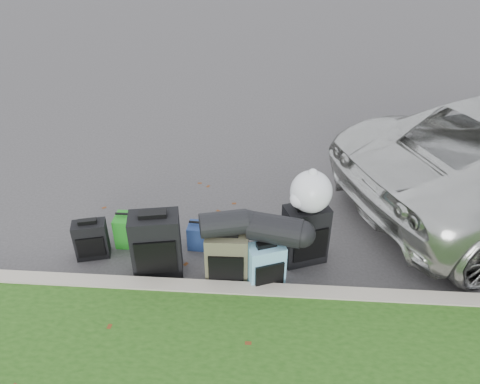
# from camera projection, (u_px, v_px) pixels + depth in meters

# --- Properties ---
(ground) EXTENTS (120.00, 120.00, 0.00)m
(ground) POSITION_uv_depth(u_px,v_px,m) (247.00, 239.00, 5.76)
(ground) COLOR #383535
(ground) RESTS_ON ground
(curb) EXTENTS (120.00, 0.18, 0.15)m
(curb) POSITION_uv_depth(u_px,v_px,m) (242.00, 293.00, 4.88)
(curb) COLOR #9E937F
(curb) RESTS_ON ground
(suitcase_small_black) EXTENTS (0.41, 0.29, 0.46)m
(suitcase_small_black) POSITION_uv_depth(u_px,v_px,m) (91.00, 240.00, 5.37)
(suitcase_small_black) COLOR black
(suitcase_small_black) RESTS_ON ground
(suitcase_large_black_left) EXTENTS (0.58, 0.41, 0.76)m
(suitcase_large_black_left) POSITION_uv_depth(u_px,v_px,m) (156.00, 245.00, 5.06)
(suitcase_large_black_left) COLOR black
(suitcase_large_black_left) RESTS_ON ground
(suitcase_olive) EXTENTS (0.46, 0.29, 0.62)m
(suitcase_olive) POSITION_uv_depth(u_px,v_px,m) (227.00, 258.00, 4.99)
(suitcase_olive) COLOR #3F3D2A
(suitcase_olive) RESTS_ON ground
(suitcase_teal) EXTENTS (0.44, 0.35, 0.54)m
(suitcase_teal) POSITION_uv_depth(u_px,v_px,m) (266.00, 266.00, 4.93)
(suitcase_teal) COLOR #588CA8
(suitcase_teal) RESTS_ON ground
(suitcase_large_black_right) EXTENTS (0.55, 0.44, 0.72)m
(suitcase_large_black_right) POSITION_uv_depth(u_px,v_px,m) (305.00, 234.00, 5.25)
(suitcase_large_black_right) COLOR black
(suitcase_large_black_right) RESTS_ON ground
(tote_green) EXTENTS (0.34, 0.27, 0.39)m
(tote_green) POSITION_uv_depth(u_px,v_px,m) (131.00, 230.00, 5.59)
(tote_green) COLOR #1E821C
(tote_green) RESTS_ON ground
(tote_navy) EXTENTS (0.30, 0.24, 0.31)m
(tote_navy) POSITION_uv_depth(u_px,v_px,m) (201.00, 236.00, 5.56)
(tote_navy) COLOR navy
(tote_navy) RESTS_ON ground
(duffel_left) EXTENTS (0.54, 0.37, 0.26)m
(duffel_left) POSITION_uv_depth(u_px,v_px,m) (224.00, 224.00, 4.76)
(duffel_left) COLOR black
(duffel_left) RESTS_ON suitcase_olive
(duffel_right) EXTENTS (0.60, 0.41, 0.31)m
(duffel_right) POSITION_uv_depth(u_px,v_px,m) (275.00, 230.00, 4.77)
(duffel_right) COLOR black
(duffel_right) RESTS_ON suitcase_teal
(trash_bag) EXTENTS (0.45, 0.45, 0.45)m
(trash_bag) POSITION_uv_depth(u_px,v_px,m) (311.00, 192.00, 4.92)
(trash_bag) COLOR silver
(trash_bag) RESTS_ON suitcase_large_black_right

